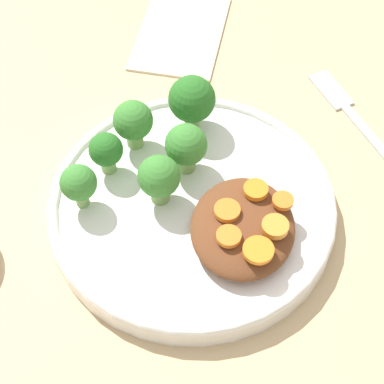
% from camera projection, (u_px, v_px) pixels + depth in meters
% --- Properties ---
extents(ground_plane, '(4.00, 4.00, 0.00)m').
position_uv_depth(ground_plane, '(192.00, 214.00, 0.61)').
color(ground_plane, tan).
extents(plate, '(0.27, 0.27, 0.03)m').
position_uv_depth(plate, '(192.00, 206.00, 0.60)').
color(plate, white).
rests_on(plate, ground_plane).
extents(stew_mound, '(0.11, 0.09, 0.03)m').
position_uv_depth(stew_mound, '(243.00, 227.00, 0.56)').
color(stew_mound, brown).
rests_on(stew_mound, plate).
extents(broccoli_floret_0, '(0.03, 0.03, 0.05)m').
position_uv_depth(broccoli_floret_0, '(106.00, 151.00, 0.60)').
color(broccoli_floret_0, '#7FA85B').
rests_on(broccoli_floret_0, plate).
extents(broccoli_floret_1, '(0.04, 0.04, 0.05)m').
position_uv_depth(broccoli_floret_1, '(159.00, 178.00, 0.57)').
color(broccoli_floret_1, '#759E51').
rests_on(broccoli_floret_1, plate).
extents(broccoli_floret_2, '(0.04, 0.04, 0.05)m').
position_uv_depth(broccoli_floret_2, '(186.00, 146.00, 0.59)').
color(broccoli_floret_2, '#759E51').
rests_on(broccoli_floret_2, plate).
extents(broccoli_floret_3, '(0.05, 0.05, 0.06)m').
position_uv_depth(broccoli_floret_3, '(192.00, 100.00, 0.62)').
color(broccoli_floret_3, '#7FA85B').
rests_on(broccoli_floret_3, plate).
extents(broccoli_floret_4, '(0.03, 0.03, 0.05)m').
position_uv_depth(broccoli_floret_4, '(79.00, 184.00, 0.57)').
color(broccoli_floret_4, '#7FA85B').
rests_on(broccoli_floret_4, plate).
extents(broccoli_floret_5, '(0.04, 0.04, 0.05)m').
position_uv_depth(broccoli_floret_5, '(133.00, 122.00, 0.61)').
color(broccoli_floret_5, '#7FA85B').
rests_on(broccoli_floret_5, plate).
extents(carrot_slice_0, '(0.03, 0.03, 0.00)m').
position_uv_depth(carrot_slice_0, '(258.00, 250.00, 0.53)').
color(carrot_slice_0, orange).
rests_on(carrot_slice_0, stew_mound).
extents(carrot_slice_1, '(0.02, 0.02, 0.01)m').
position_uv_depth(carrot_slice_1, '(227.00, 210.00, 0.55)').
color(carrot_slice_1, orange).
rests_on(carrot_slice_1, stew_mound).
extents(carrot_slice_2, '(0.02, 0.02, 0.01)m').
position_uv_depth(carrot_slice_2, '(275.00, 227.00, 0.54)').
color(carrot_slice_2, orange).
rests_on(carrot_slice_2, stew_mound).
extents(carrot_slice_3, '(0.02, 0.02, 0.00)m').
position_uv_depth(carrot_slice_3, '(283.00, 201.00, 0.56)').
color(carrot_slice_3, orange).
rests_on(carrot_slice_3, stew_mound).
extents(carrot_slice_4, '(0.02, 0.02, 0.01)m').
position_uv_depth(carrot_slice_4, '(256.00, 191.00, 0.57)').
color(carrot_slice_4, orange).
rests_on(carrot_slice_4, stew_mound).
extents(carrot_slice_5, '(0.02, 0.02, 0.00)m').
position_uv_depth(carrot_slice_5, '(229.00, 236.00, 0.54)').
color(carrot_slice_5, orange).
rests_on(carrot_slice_5, stew_mound).
extents(fork, '(0.17, 0.12, 0.01)m').
position_uv_depth(fork, '(355.00, 117.00, 0.68)').
color(fork, silver).
rests_on(fork, ground_plane).
extents(napkin, '(0.16, 0.11, 0.01)m').
position_uv_depth(napkin, '(181.00, 32.00, 0.76)').
color(napkin, beige).
rests_on(napkin, ground_plane).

